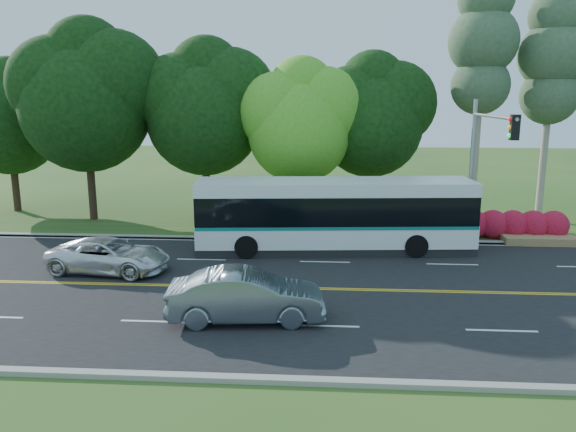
# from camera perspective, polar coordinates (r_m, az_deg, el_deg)

# --- Properties ---
(ground) EXTENTS (120.00, 120.00, 0.00)m
(ground) POSITION_cam_1_polar(r_m,az_deg,el_deg) (21.42, 5.11, -7.45)
(ground) COLOR #2D531B
(ground) RESTS_ON ground
(road) EXTENTS (60.00, 14.00, 0.02)m
(road) POSITION_cam_1_polar(r_m,az_deg,el_deg) (21.42, 5.11, -7.42)
(road) COLOR black
(road) RESTS_ON ground
(curb_north) EXTENTS (60.00, 0.30, 0.15)m
(curb_north) POSITION_cam_1_polar(r_m,az_deg,el_deg) (28.24, 4.81, -2.44)
(curb_north) COLOR gray
(curb_north) RESTS_ON ground
(curb_south) EXTENTS (60.00, 0.30, 0.15)m
(curb_south) POSITION_cam_1_polar(r_m,az_deg,el_deg) (14.85, 5.70, -16.47)
(curb_south) COLOR gray
(curb_south) RESTS_ON ground
(grass_verge) EXTENTS (60.00, 4.00, 0.10)m
(grass_verge) POSITION_cam_1_polar(r_m,az_deg,el_deg) (30.04, 4.75, -1.59)
(grass_verge) COLOR #2D531B
(grass_verge) RESTS_ON ground
(lane_markings) EXTENTS (57.60, 13.82, 0.00)m
(lane_markings) POSITION_cam_1_polar(r_m,az_deg,el_deg) (21.41, 4.85, -7.39)
(lane_markings) COLOR gold
(lane_markings) RESTS_ON road
(tree_row) EXTENTS (44.70, 9.10, 13.84)m
(tree_row) POSITION_cam_1_polar(r_m,az_deg,el_deg) (32.64, -4.38, 11.35)
(tree_row) COLOR black
(tree_row) RESTS_ON ground
(bougainvillea_hedge) EXTENTS (9.50, 2.25, 1.50)m
(bougainvillea_hedge) POSITION_cam_1_polar(r_m,az_deg,el_deg) (30.07, 18.62, -0.88)
(bougainvillea_hedge) COLOR maroon
(bougainvillea_hedge) RESTS_ON ground
(traffic_signal) EXTENTS (0.42, 6.10, 7.00)m
(traffic_signal) POSITION_cam_1_polar(r_m,az_deg,el_deg) (26.65, 19.23, 6.10)
(traffic_signal) COLOR #93949B
(traffic_signal) RESTS_ON ground
(transit_bus) EXTENTS (12.90, 3.83, 3.33)m
(transit_bus) POSITION_cam_1_polar(r_m,az_deg,el_deg) (26.22, 4.72, 0.00)
(transit_bus) COLOR white
(transit_bus) RESTS_ON road
(sedan) EXTENTS (5.17, 2.24, 1.66)m
(sedan) POSITION_cam_1_polar(r_m,az_deg,el_deg) (18.29, -4.26, -8.10)
(sedan) COLOR slate
(sedan) RESTS_ON road
(suv) EXTENTS (5.19, 2.85, 1.38)m
(suv) POSITION_cam_1_polar(r_m,az_deg,el_deg) (24.34, -17.70, -3.83)
(suv) COLOR white
(suv) RESTS_ON road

